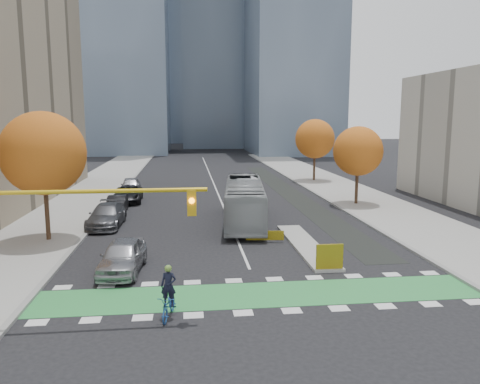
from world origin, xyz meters
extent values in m
plane|color=black|center=(0.00, 0.00, 0.00)|extent=(300.00, 300.00, 0.00)
cube|color=gray|center=(-13.50, 20.00, 0.07)|extent=(7.00, 120.00, 0.15)
cube|color=gray|center=(13.50, 20.00, 0.07)|extent=(7.00, 120.00, 0.15)
cube|color=gray|center=(-10.00, 20.00, 0.07)|extent=(0.30, 120.00, 0.16)
cube|color=gray|center=(10.00, 20.00, 0.07)|extent=(0.30, 120.00, 0.16)
cube|color=#2C8740|center=(0.00, 1.50, 0.01)|extent=(20.00, 3.00, 0.01)
cube|color=silver|center=(0.00, 40.00, 0.01)|extent=(0.15, 70.00, 0.01)
cube|color=black|center=(7.50, 30.00, 0.01)|extent=(2.50, 50.00, 0.01)
cube|color=gray|center=(4.00, 9.00, 0.08)|extent=(1.60, 10.00, 0.16)
cube|color=yellow|center=(4.00, 4.20, 0.80)|extent=(1.40, 0.12, 1.30)
cube|color=#47566B|center=(20.00, 85.00, 30.00)|extent=(18.00, 24.00, 60.00)
cube|color=#47566B|center=(-4.00, 140.00, 40.00)|extent=(26.00, 26.00, 80.00)
cylinder|color=#332114|center=(-12.00, 12.00, 2.62)|extent=(0.28, 0.28, 5.25)
sphere|color=#A95914|center=(-12.00, 12.00, 5.62)|extent=(5.20, 5.20, 5.20)
cylinder|color=#332114|center=(12.00, 22.00, 2.27)|extent=(0.28, 0.28, 4.55)
sphere|color=#A95914|center=(12.00, 22.00, 4.88)|extent=(4.40, 4.40, 4.40)
cylinder|color=#332114|center=(12.50, 38.00, 2.45)|extent=(0.28, 0.28, 4.90)
sphere|color=#A95914|center=(12.50, 38.00, 5.25)|extent=(4.80, 4.80, 4.80)
cylinder|color=#BF9914|center=(-6.50, -0.50, 5.10)|extent=(8.20, 0.16, 0.16)
cube|color=#BF9914|center=(-3.00, -0.50, 4.60)|extent=(0.35, 0.28, 1.00)
sphere|color=orange|center=(-3.00, -0.68, 4.70)|extent=(0.22, 0.22, 0.22)
imported|color=navy|center=(-3.95, -0.50, 0.49)|extent=(1.00, 1.96, 0.98)
imported|color=black|center=(-3.95, -0.50, 1.33)|extent=(0.67, 0.51, 1.67)
sphere|color=#597F2D|center=(-3.95, -0.50, 2.02)|extent=(0.28, 0.28, 0.28)
imported|color=#94999B|center=(1.05, 15.82, 1.63)|extent=(4.01, 11.96, 3.27)
imported|color=#95959A|center=(-6.50, 5.39, 0.83)|extent=(2.34, 5.03, 1.67)
imported|color=black|center=(-9.00, 20.86, 0.69)|extent=(1.51, 4.23, 1.39)
imported|color=#535358|center=(-9.00, 15.86, 0.81)|extent=(2.42, 5.62, 1.61)
imported|color=black|center=(-8.68, 25.86, 0.75)|extent=(2.72, 5.51, 1.50)
imported|color=#96979B|center=(-9.00, 30.86, 0.83)|extent=(2.25, 4.98, 1.66)
camera|label=1|loc=(-3.15, -18.15, 7.81)|focal=35.00mm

